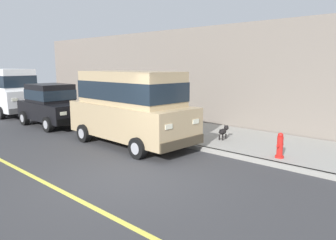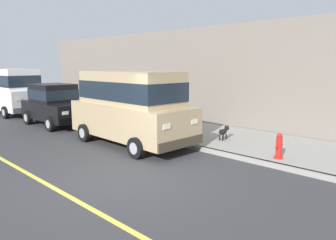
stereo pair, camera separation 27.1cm
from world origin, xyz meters
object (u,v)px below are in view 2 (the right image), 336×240
at_px(dog_black, 224,131).
at_px(fire_hydrant, 279,147).
at_px(car_tan_van, 130,104).
at_px(car_black_hatchback, 55,104).
at_px(car_white_van, 11,89).

xyz_separation_m(dog_black, fire_hydrant, (-0.91, -2.44, 0.05)).
xyz_separation_m(car_tan_van, car_black_hatchback, (-0.06, 5.33, -0.42)).
distance_m(car_tan_van, fire_hydrant, 4.99).
height_order(car_white_van, dog_black, car_white_van).
height_order(car_tan_van, car_black_hatchback, car_tan_van).
relative_size(car_black_hatchback, fire_hydrant, 5.27).
distance_m(dog_black, fire_hydrant, 2.60).
bearing_deg(fire_hydrant, car_tan_van, 107.25).
relative_size(dog_black, fire_hydrant, 1.04).
height_order(car_tan_van, car_white_van, same).
bearing_deg(car_white_van, car_black_hatchback, -89.58).
relative_size(car_tan_van, dog_black, 6.58).
height_order(dog_black, fire_hydrant, fire_hydrant).
bearing_deg(dog_black, fire_hydrant, -110.40).
distance_m(car_tan_van, car_white_van, 10.38).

